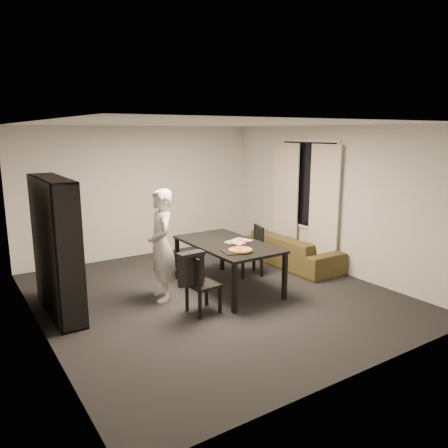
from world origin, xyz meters
TOP-DOWN VIEW (x-y plane):
  - room at (0.00, 0.00)m, footprint 5.01×5.51m
  - window_pane at (2.48, 0.60)m, footprint 0.02×1.40m
  - window_frame at (2.48, 0.60)m, footprint 0.03×1.52m
  - curtain_left at (2.40, 0.08)m, footprint 0.03×0.70m
  - curtain_right at (2.40, 1.12)m, footprint 0.03×0.70m
  - bookshelf at (-2.16, 0.60)m, footprint 0.35×1.50m
  - dining_table at (0.33, 0.12)m, footprint 1.02×1.83m
  - chair_left at (-0.55, -0.48)m, footprint 0.41×0.41m
  - chair_right at (1.11, 0.48)m, footprint 0.50×0.50m
  - draped_jacket at (-0.66, -0.48)m, footprint 0.39×0.18m
  - person at (-0.74, 0.29)m, footprint 0.52×0.68m
  - baking_tray at (0.15, -0.39)m, footprint 0.46×0.39m
  - pepperoni_pizza at (0.20, -0.42)m, footprint 0.35×0.35m
  - kitchen_towel at (0.52, 0.08)m, footprint 0.48×0.42m
  - pizza_slices at (0.48, 0.06)m, footprint 0.44×0.40m
  - sofa at (2.06, 0.51)m, footprint 0.79×2.03m

SIDE VIEW (x-z plane):
  - sofa at x=2.06m, z-range 0.00..0.59m
  - chair_left at x=-0.55m, z-range 0.06..0.90m
  - chair_right at x=1.11m, z-range 0.06..0.94m
  - draped_jacket at x=-0.66m, z-range 0.46..0.92m
  - dining_table at x=0.33m, z-range 0.31..1.08m
  - kitchen_towel at x=0.52m, z-range 0.76..0.77m
  - baking_tray at x=0.15m, z-range 0.76..0.77m
  - pizza_slices at x=0.48m, z-range 0.77..0.78m
  - pepperoni_pizza at x=0.20m, z-range 0.77..0.80m
  - person at x=-0.74m, z-range 0.00..1.68m
  - bookshelf at x=-2.16m, z-range 0.00..1.90m
  - curtain_left at x=2.40m, z-range 0.02..2.27m
  - curtain_right at x=2.40m, z-range 0.02..2.27m
  - room at x=0.00m, z-range 0.00..2.60m
  - window_pane at x=2.48m, z-range 0.70..2.30m
  - window_frame at x=2.48m, z-range 0.64..2.36m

